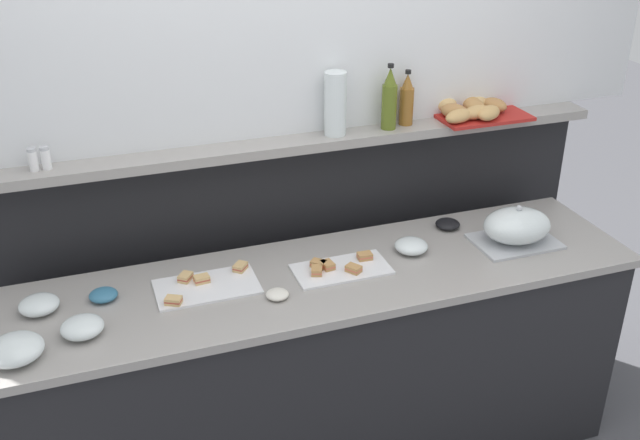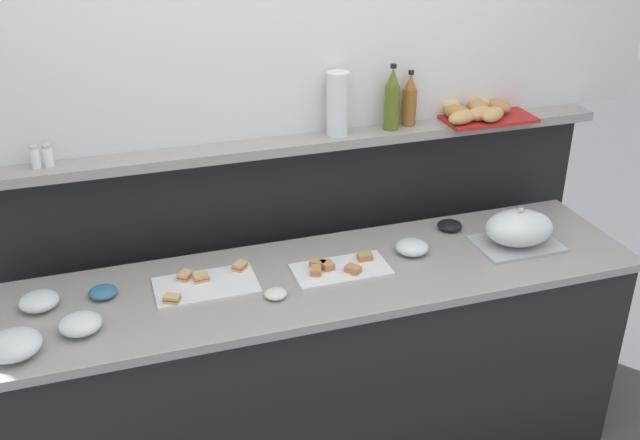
{
  "view_description": "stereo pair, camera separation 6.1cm",
  "coord_description": "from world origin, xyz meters",
  "px_view_note": "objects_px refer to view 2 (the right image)",
  "views": [
    {
      "loc": [
        -0.81,
        -2.28,
        2.38
      ],
      "look_at": [
        0.02,
        0.1,
        1.11
      ],
      "focal_mm": 41.26,
      "sensor_mm": 36.0,
      "label": 1
    },
    {
      "loc": [
        -0.76,
        -2.3,
        2.38
      ],
      "look_at": [
        0.02,
        0.1,
        1.11
      ],
      "focal_mm": 41.26,
      "sensor_mm": 36.0,
      "label": 2
    }
  ],
  "objects_px": {
    "sandwich_platter_front": "(339,268)",
    "glass_bowl_medium": "(412,248)",
    "vinegar_bottle_amber": "(410,101)",
    "bread_basket": "(477,111)",
    "pepper_shaker": "(48,156)",
    "glass_bowl_small": "(39,302)",
    "olive_oil_bottle": "(392,101)",
    "glass_bowl_extra": "(13,346)",
    "condiment_bowl_dark": "(450,225)",
    "water_carafe": "(337,104)",
    "serving_cloche": "(519,229)",
    "condiment_bowl_red": "(103,292)",
    "glass_bowl_large": "(81,324)",
    "salt_shaker": "(35,157)",
    "condiment_bowl_teal": "(276,294)",
    "sandwich_platter_side": "(205,284)"
  },
  "relations": [
    {
      "from": "glass_bowl_extra",
      "to": "vinegar_bottle_amber",
      "type": "xyz_separation_m",
      "value": [
        1.62,
        0.6,
        0.47
      ]
    },
    {
      "from": "sandwich_platter_front",
      "to": "glass_bowl_large",
      "type": "distance_m",
      "value": 0.97
    },
    {
      "from": "sandwich_platter_front",
      "to": "salt_shaker",
      "type": "bearing_deg",
      "value": 158.99
    },
    {
      "from": "glass_bowl_extra",
      "to": "condiment_bowl_dark",
      "type": "distance_m",
      "value": 1.77
    },
    {
      "from": "vinegar_bottle_amber",
      "to": "bread_basket",
      "type": "xyz_separation_m",
      "value": [
        0.31,
        -0.02,
        -0.07
      ]
    },
    {
      "from": "glass_bowl_small",
      "to": "pepper_shaker",
      "type": "bearing_deg",
      "value": 73.74
    },
    {
      "from": "olive_oil_bottle",
      "to": "bread_basket",
      "type": "height_order",
      "value": "olive_oil_bottle"
    },
    {
      "from": "condiment_bowl_dark",
      "to": "water_carafe",
      "type": "bearing_deg",
      "value": 153.56
    },
    {
      "from": "glass_bowl_medium",
      "to": "bread_basket",
      "type": "bearing_deg",
      "value": 38.94
    },
    {
      "from": "glass_bowl_medium",
      "to": "glass_bowl_extra",
      "type": "distance_m",
      "value": 1.51
    },
    {
      "from": "glass_bowl_small",
      "to": "water_carafe",
      "type": "relative_size",
      "value": 0.53
    },
    {
      "from": "condiment_bowl_red",
      "to": "pepper_shaker",
      "type": "distance_m",
      "value": 0.54
    },
    {
      "from": "olive_oil_bottle",
      "to": "glass_bowl_extra",
      "type": "bearing_deg",
      "value": -159.4
    },
    {
      "from": "vinegar_bottle_amber",
      "to": "water_carafe",
      "type": "bearing_deg",
      "value": -176.61
    },
    {
      "from": "glass_bowl_medium",
      "to": "condiment_bowl_dark",
      "type": "xyz_separation_m",
      "value": [
        0.24,
        0.14,
        -0.01
      ]
    },
    {
      "from": "glass_bowl_large",
      "to": "pepper_shaker",
      "type": "relative_size",
      "value": 1.65
    },
    {
      "from": "sandwich_platter_front",
      "to": "glass_bowl_medium",
      "type": "relative_size",
      "value": 2.76
    },
    {
      "from": "glass_bowl_small",
      "to": "glass_bowl_large",
      "type": "bearing_deg",
      "value": -54.87
    },
    {
      "from": "sandwich_platter_side",
      "to": "serving_cloche",
      "type": "bearing_deg",
      "value": -3.33
    },
    {
      "from": "serving_cloche",
      "to": "glass_bowl_extra",
      "type": "height_order",
      "value": "serving_cloche"
    },
    {
      "from": "sandwich_platter_front",
      "to": "condiment_bowl_red",
      "type": "xyz_separation_m",
      "value": [
        -0.88,
        0.09,
        0.01
      ]
    },
    {
      "from": "glass_bowl_large",
      "to": "condiment_bowl_teal",
      "type": "bearing_deg",
      "value": 0.15
    },
    {
      "from": "sandwich_platter_front",
      "to": "sandwich_platter_side",
      "type": "distance_m",
      "value": 0.52
    },
    {
      "from": "olive_oil_bottle",
      "to": "bread_basket",
      "type": "relative_size",
      "value": 0.64
    },
    {
      "from": "pepper_shaker",
      "to": "glass_bowl_extra",
      "type": "bearing_deg",
      "value": -105.95
    },
    {
      "from": "bread_basket",
      "to": "sandwich_platter_side",
      "type": "bearing_deg",
      "value": -164.46
    },
    {
      "from": "serving_cloche",
      "to": "bread_basket",
      "type": "xyz_separation_m",
      "value": [
        0.01,
        0.43,
        0.37
      ]
    },
    {
      "from": "olive_oil_bottle",
      "to": "vinegar_bottle_amber",
      "type": "xyz_separation_m",
      "value": [
        0.09,
        0.02,
        -0.02
      ]
    },
    {
      "from": "sandwich_platter_front",
      "to": "condiment_bowl_teal",
      "type": "relative_size",
      "value": 4.49
    },
    {
      "from": "serving_cloche",
      "to": "glass_bowl_small",
      "type": "bearing_deg",
      "value": 176.6
    },
    {
      "from": "vinegar_bottle_amber",
      "to": "condiment_bowl_dark",
      "type": "bearing_deg",
      "value": -65.2
    },
    {
      "from": "glass_bowl_large",
      "to": "vinegar_bottle_amber",
      "type": "relative_size",
      "value": 0.61
    },
    {
      "from": "sandwich_platter_side",
      "to": "glass_bowl_medium",
      "type": "distance_m",
      "value": 0.84
    },
    {
      "from": "pepper_shaker",
      "to": "glass_bowl_small",
      "type": "bearing_deg",
      "value": -106.26
    },
    {
      "from": "condiment_bowl_dark",
      "to": "water_carafe",
      "type": "relative_size",
      "value": 0.4
    },
    {
      "from": "glass_bowl_large",
      "to": "condiment_bowl_dark",
      "type": "distance_m",
      "value": 1.55
    },
    {
      "from": "sandwich_platter_side",
      "to": "serving_cloche",
      "type": "distance_m",
      "value": 1.28
    },
    {
      "from": "serving_cloche",
      "to": "condiment_bowl_teal",
      "type": "relative_size",
      "value": 4.11
    },
    {
      "from": "glass_bowl_medium",
      "to": "glass_bowl_extra",
      "type": "bearing_deg",
      "value": -171.57
    },
    {
      "from": "condiment_bowl_dark",
      "to": "water_carafe",
      "type": "height_order",
      "value": "water_carafe"
    },
    {
      "from": "glass_bowl_medium",
      "to": "bread_basket",
      "type": "distance_m",
      "value": 0.71
    },
    {
      "from": "bread_basket",
      "to": "vinegar_bottle_amber",
      "type": "bearing_deg",
      "value": 176.64
    },
    {
      "from": "serving_cloche",
      "to": "condiment_bowl_red",
      "type": "relative_size",
      "value": 3.33
    },
    {
      "from": "pepper_shaker",
      "to": "salt_shaker",
      "type": "bearing_deg",
      "value": 180.0
    },
    {
      "from": "salt_shaker",
      "to": "condiment_bowl_teal",
      "type": "bearing_deg",
      "value": -33.76
    },
    {
      "from": "glass_bowl_small",
      "to": "water_carafe",
      "type": "distance_m",
      "value": 1.36
    },
    {
      "from": "water_carafe",
      "to": "pepper_shaker",
      "type": "bearing_deg",
      "value": -180.0
    },
    {
      "from": "condiment_bowl_dark",
      "to": "pepper_shaker",
      "type": "bearing_deg",
      "value": 172.07
    },
    {
      "from": "olive_oil_bottle",
      "to": "condiment_bowl_dark",
      "type": "bearing_deg",
      "value": -46.64
    },
    {
      "from": "glass_bowl_large",
      "to": "bread_basket",
      "type": "bearing_deg",
      "value": 16.54
    }
  ]
}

